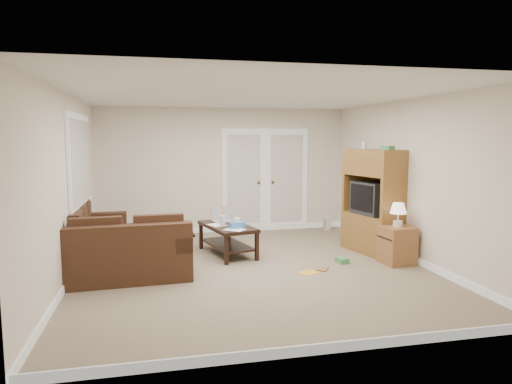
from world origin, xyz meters
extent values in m
plane|color=gray|center=(0.00, 0.00, 0.00)|extent=(5.50, 5.50, 0.00)
cube|color=white|center=(0.00, 0.00, 2.50)|extent=(5.00, 5.50, 0.02)
cube|color=silver|center=(-2.50, 0.00, 1.25)|extent=(0.02, 5.50, 2.50)
cube|color=silver|center=(2.50, 0.00, 1.25)|extent=(0.02, 5.50, 2.50)
cube|color=silver|center=(0.00, 2.75, 1.25)|extent=(5.00, 0.02, 2.50)
cube|color=silver|center=(0.00, -2.75, 1.25)|extent=(5.00, 0.02, 2.50)
cube|color=silver|center=(0.40, 2.72, 1.02)|extent=(0.90, 0.04, 2.13)
cube|color=silver|center=(1.30, 2.72, 1.02)|extent=(0.90, 0.04, 2.13)
cube|color=silver|center=(0.40, 2.69, 1.07)|extent=(0.68, 0.02, 1.80)
cube|color=silver|center=(1.30, 2.69, 1.07)|extent=(0.68, 0.02, 1.80)
cube|color=silver|center=(-2.47, 1.00, 1.55)|extent=(0.04, 1.92, 1.42)
cube|color=silver|center=(-2.44, 1.00, 1.55)|extent=(0.02, 1.74, 1.24)
cube|color=#402718|center=(-2.24, 0.96, 0.20)|extent=(0.96, 2.20, 0.39)
cube|color=#402718|center=(-2.55, 0.94, 0.59)|extent=(0.35, 2.16, 0.40)
cube|color=#402718|center=(-2.29, 1.92, 0.50)|extent=(0.85, 0.27, 0.21)
cube|color=#442A1B|center=(-2.16, 0.96, 0.45)|extent=(0.68, 2.09, 0.11)
cube|color=#402718|center=(-1.76, -0.09, 0.20)|extent=(1.73, 0.94, 0.39)
cube|color=#402718|center=(-1.74, -0.40, 0.59)|extent=(1.69, 0.32, 0.40)
cube|color=#402718|center=(-1.03, -0.05, 0.50)|extent=(0.27, 0.85, 0.21)
cube|color=#442A1B|center=(-1.76, -0.02, 0.45)|extent=(1.62, 0.65, 0.11)
cube|color=black|center=(-1.03, -0.05, 0.61)|extent=(0.34, 0.76, 0.03)
cube|color=red|center=(-1.04, 0.15, 0.63)|extent=(0.31, 0.13, 0.02)
cube|color=black|center=(-0.23, 0.89, 0.47)|extent=(0.88, 1.32, 0.05)
cube|color=black|center=(-0.23, 0.89, 0.16)|extent=(0.77, 1.21, 0.03)
cylinder|color=silver|center=(-0.32, 0.81, 0.58)|extent=(0.10, 0.10, 0.18)
cylinder|color=red|center=(-0.32, 0.81, 0.75)|extent=(0.01, 0.01, 0.15)
cube|color=#3773B3|center=(-0.12, 0.58, 0.54)|extent=(0.27, 0.19, 0.10)
cube|color=white|center=(-0.20, 0.79, 0.50)|extent=(0.54, 0.73, 0.00)
cube|color=brown|center=(2.20, 0.54, 0.32)|extent=(0.80, 1.17, 0.64)
cube|color=brown|center=(2.20, 0.54, 1.50)|extent=(0.80, 1.17, 0.43)
cube|color=black|center=(2.18, 0.53, 0.91)|extent=(0.64, 0.74, 0.54)
cube|color=black|center=(1.92, 0.48, 0.93)|extent=(0.13, 0.55, 0.43)
cube|color=#3F8B4E|center=(2.26, 0.27, 1.75)|extent=(0.17, 0.22, 0.06)
cylinder|color=silver|center=(2.13, 0.85, 1.78)|extent=(0.07, 0.07, 0.13)
cube|color=#8F5D34|center=(2.20, -0.21, 0.29)|extent=(0.48, 0.48, 0.57)
cylinder|color=silver|center=(2.20, -0.21, 0.62)|extent=(0.14, 0.14, 0.09)
cylinder|color=silver|center=(2.20, -0.21, 0.72)|extent=(0.03, 0.03, 0.12)
cone|color=white|center=(2.20, -0.21, 0.85)|extent=(0.25, 0.25, 0.16)
cube|color=silver|center=(2.12, 2.44, 0.14)|extent=(0.14, 0.12, 0.29)
cube|color=gold|center=(0.74, -0.38, 0.00)|extent=(0.33, 0.31, 0.01)
cube|color=#3F8B4E|center=(1.41, 0.01, 0.04)|extent=(0.17, 0.21, 0.08)
imported|color=brown|center=(0.92, -0.23, 0.01)|extent=(0.24, 0.25, 0.02)
camera|label=1|loc=(-1.34, -6.36, 1.89)|focal=32.00mm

